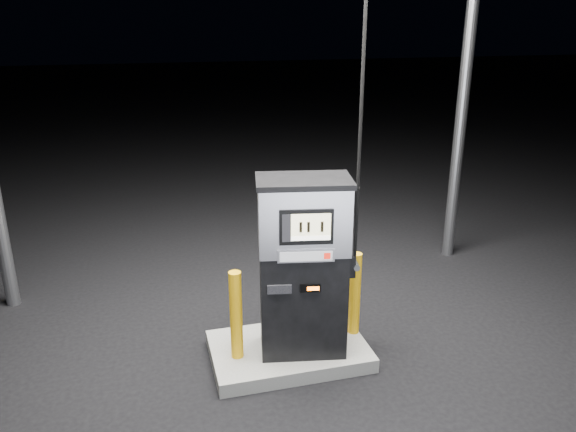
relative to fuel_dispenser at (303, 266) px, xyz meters
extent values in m
plane|color=black|center=(-0.12, 0.09, -1.08)|extent=(80.00, 80.00, 0.00)
cube|color=slate|center=(-0.12, 0.09, -1.01)|extent=(1.60, 1.00, 0.15)
cylinder|color=gray|center=(2.88, 2.09, 1.17)|extent=(0.16, 0.16, 4.50)
cube|color=black|center=(0.00, 0.00, -0.38)|extent=(0.91, 0.63, 1.10)
cube|color=#B1B1B8|center=(0.00, 0.00, 0.50)|extent=(0.93, 0.65, 0.66)
cube|color=black|center=(0.00, 0.00, 0.86)|extent=(0.97, 0.69, 0.05)
cube|color=black|center=(-0.05, -0.25, 0.50)|extent=(0.49, 0.12, 0.33)
cube|color=beige|center=(-0.01, -0.27, 0.52)|extent=(0.36, 0.07, 0.21)
cube|color=white|center=(-0.01, -0.27, 0.39)|extent=(0.36, 0.07, 0.04)
cube|color=#B1B1B8|center=(-0.05, -0.25, 0.21)|extent=(0.52, 0.12, 0.12)
cube|color=gray|center=(-0.05, -0.26, 0.21)|extent=(0.48, 0.09, 0.09)
cube|color=red|center=(0.14, -0.30, 0.21)|extent=(0.06, 0.01, 0.06)
cube|color=black|center=(-0.01, -0.25, -0.12)|extent=(0.19, 0.05, 0.08)
cube|color=#FF640C|center=(0.02, -0.27, -0.12)|extent=(0.11, 0.02, 0.04)
cube|color=black|center=(-0.29, -0.20, -0.12)|extent=(0.23, 0.06, 0.09)
cube|color=black|center=(0.45, -0.08, -0.01)|extent=(0.12, 0.17, 0.22)
cylinder|color=gray|center=(0.50, -0.09, -0.01)|extent=(0.10, 0.20, 0.06)
cylinder|color=black|center=(0.48, -0.13, 1.46)|extent=(0.04, 0.04, 2.73)
cylinder|color=#F0AB0D|center=(-0.67, 0.03, -0.47)|extent=(0.15, 0.15, 0.93)
cylinder|color=#F0AB0D|center=(0.62, 0.16, -0.47)|extent=(0.14, 0.14, 0.92)
camera|label=1|loc=(-1.43, -4.77, 2.29)|focal=35.00mm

